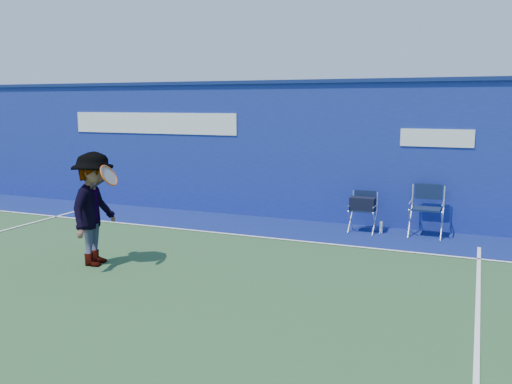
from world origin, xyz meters
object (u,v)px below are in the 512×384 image
at_px(directors_chair_left, 363,215).
at_px(directors_chair_right, 426,220).
at_px(tennis_player, 95,209).
at_px(water_bottle, 381,227).

height_order(directors_chair_left, directors_chair_right, directors_chair_right).
height_order(directors_chair_right, tennis_player, tennis_player).
distance_m(directors_chair_left, directors_chair_right, 1.22).
bearing_deg(directors_chair_left, tennis_player, -132.41).
distance_m(directors_chair_right, water_bottle, 0.87).
bearing_deg(directors_chair_left, directors_chair_right, 6.15).
bearing_deg(tennis_player, directors_chair_left, 47.59).
bearing_deg(water_bottle, directors_chair_right, 8.07).
relative_size(directors_chair_right, tennis_player, 0.55).
xyz_separation_m(directors_chair_left, tennis_player, (-3.53, -3.86, 0.57)).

